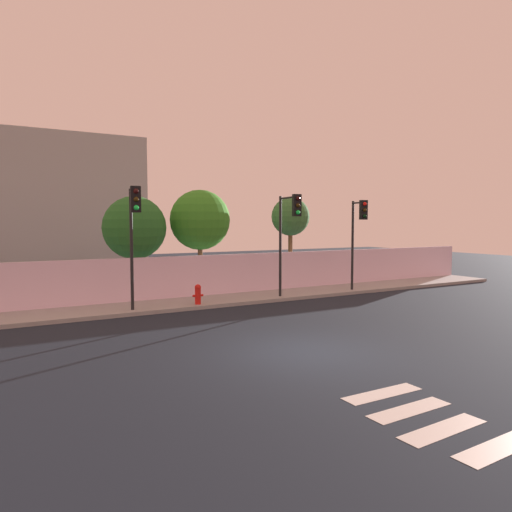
# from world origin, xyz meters

# --- Properties ---
(ground_plane) EXTENTS (80.00, 80.00, 0.00)m
(ground_plane) POSITION_xyz_m (0.00, 0.00, 0.00)
(ground_plane) COLOR #1A212C
(sidewalk) EXTENTS (36.00, 2.40, 0.15)m
(sidewalk) POSITION_xyz_m (0.00, 8.20, 0.07)
(sidewalk) COLOR #959595
(sidewalk) RESTS_ON ground
(perimeter_wall) EXTENTS (36.00, 0.18, 1.80)m
(perimeter_wall) POSITION_xyz_m (0.00, 9.49, 1.05)
(perimeter_wall) COLOR silver
(perimeter_wall) RESTS_ON sidewalk
(crosswalk_marking) EXTENTS (2.13, 3.03, 0.01)m
(crosswalk_marking) POSITION_xyz_m (-0.62, -4.53, 0.00)
(crosswalk_marking) COLOR silver
(crosswalk_marking) RESTS_ON ground
(traffic_light_left) EXTENTS (0.45, 1.66, 4.50)m
(traffic_light_left) POSITION_xyz_m (-2.62, 6.78, 3.46)
(traffic_light_left) COLOR black
(traffic_light_left) RESTS_ON sidewalk
(traffic_light_center) EXTENTS (0.47, 1.23, 4.30)m
(traffic_light_center) POSITION_xyz_m (8.12, 7.00, 3.30)
(traffic_light_center) COLOR black
(traffic_light_center) RESTS_ON sidewalk
(traffic_light_right) EXTENTS (0.47, 1.85, 4.41)m
(traffic_light_right) POSITION_xyz_m (3.94, 6.67, 3.40)
(traffic_light_right) COLOR black
(traffic_light_right) RESTS_ON sidewalk
(fire_hydrant) EXTENTS (0.44, 0.26, 0.80)m
(fire_hydrant) POSITION_xyz_m (0.08, 7.42, 0.58)
(fire_hydrant) COLOR red
(fire_hydrant) RESTS_ON sidewalk
(roadside_tree_midleft) EXTENTS (2.78, 2.78, 4.58)m
(roadside_tree_midleft) POSITION_xyz_m (-1.49, 10.77, 3.18)
(roadside_tree_midleft) COLOR brown
(roadside_tree_midleft) RESTS_ON ground
(roadside_tree_midright) EXTENTS (2.84, 2.84, 4.96)m
(roadside_tree_midright) POSITION_xyz_m (1.63, 10.77, 3.52)
(roadside_tree_midright) COLOR brown
(roadside_tree_midright) RESTS_ON ground
(roadside_tree_rightmost) EXTENTS (2.01, 2.01, 4.73)m
(roadside_tree_rightmost) POSITION_xyz_m (6.79, 10.77, 3.68)
(roadside_tree_rightmost) COLOR brown
(roadside_tree_rightmost) RESTS_ON ground
(low_building_distant) EXTENTS (10.97, 6.00, 8.91)m
(low_building_distant) POSITION_xyz_m (-3.37, 23.49, 4.46)
(low_building_distant) COLOR #9F9F9F
(low_building_distant) RESTS_ON ground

